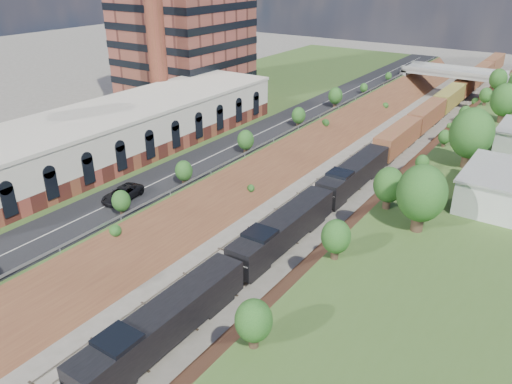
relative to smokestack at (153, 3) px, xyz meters
The scene contains 15 objects.
platform_left 23.05m from the smokestack, 53.13° to the left, with size 44.00×180.00×5.00m, color #405C26.
embankment_left 35.58m from the smokestack, ahead, with size 7.07×180.00×7.07m, color brown.
embankment_right 53.39m from the smokestack, ahead, with size 7.07×180.00×7.07m, color brown.
rail_left_track 41.86m from the smokestack, ahead, with size 1.58×180.00×0.18m, color gray.
rail_right_track 46.11m from the smokestack, ahead, with size 1.58×180.00×0.18m, color gray.
road 28.88m from the smokestack, 11.04° to the left, with size 8.00×180.00×0.10m, color black.
guardrail 31.59m from the smokestack, ahead, with size 0.10×171.00×0.70m.
commercial_building 25.69m from the smokestack, 66.04° to the right, with size 14.30×62.30×7.00m.
smokestack is the anchor object (origin of this frame).
overpass 77.82m from the smokestack, 61.39° to the left, with size 24.50×8.30×7.40m.
white_building_near 62.29m from the smokestack, ahead, with size 9.00×12.00×4.00m, color silver.
tree_right_large 57.52m from the smokestack, 16.80° to the right, with size 5.25×5.25×7.61m.
tree_left_crest 46.95m from the smokestack, 56.09° to the right, with size 2.45×2.45×3.55m.
freight_train 56.70m from the smokestack, 42.25° to the left, with size 3.25×165.02×4.80m.
suv 40.30m from the smokestack, 54.02° to the right, with size 2.65×5.74×1.59m, color black.
Camera 1 is at (29.07, -9.12, 31.73)m, focal length 35.00 mm.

